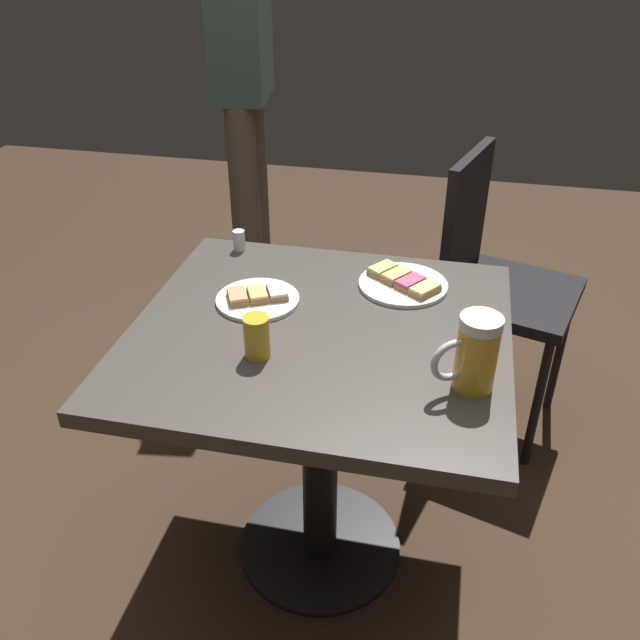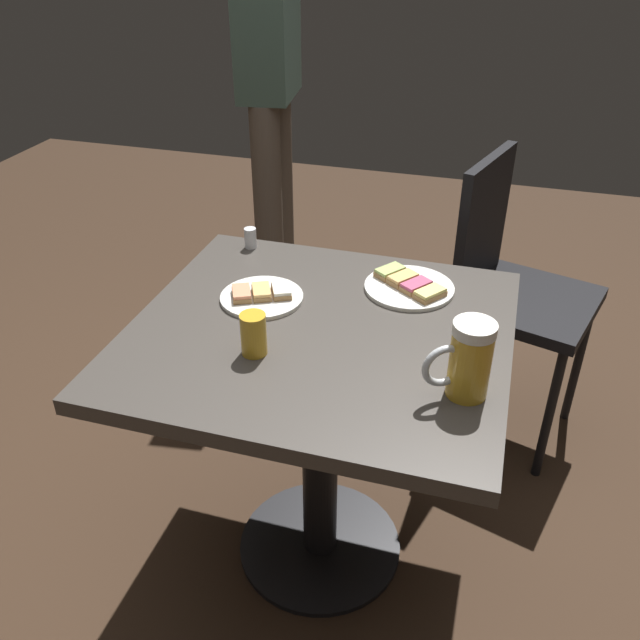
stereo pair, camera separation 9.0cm
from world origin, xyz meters
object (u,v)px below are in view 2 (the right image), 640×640
(beer_glass_small, at_px, (254,334))
(salt_shaker, at_px, (250,238))
(plate_near, at_px, (262,296))
(beer_mug, at_px, (468,360))
(patron_standing, at_px, (270,85))
(cafe_chair, at_px, (509,282))
(plate_far, at_px, (409,286))

(beer_glass_small, xyz_separation_m, salt_shaker, (0.46, 0.19, -0.02))
(plate_near, relative_size, beer_mug, 1.24)
(beer_mug, relative_size, patron_standing, 0.10)
(plate_near, xyz_separation_m, cafe_chair, (0.59, -0.56, -0.19))
(beer_glass_small, bearing_deg, plate_near, 16.82)
(beer_glass_small, relative_size, patron_standing, 0.06)
(salt_shaker, relative_size, cafe_chair, 0.06)
(cafe_chair, distance_m, patron_standing, 1.13)
(cafe_chair, bearing_deg, plate_near, -27.07)
(beer_glass_small, xyz_separation_m, cafe_chair, (0.80, -0.50, -0.23))
(plate_far, bearing_deg, beer_glass_small, 143.60)
(salt_shaker, distance_m, patron_standing, 0.89)
(plate_near, height_order, patron_standing, patron_standing)
(beer_mug, bearing_deg, plate_near, 65.54)
(beer_glass_small, distance_m, patron_standing, 1.38)
(patron_standing, bearing_deg, plate_near, 10.74)
(plate_near, distance_m, cafe_chair, 0.84)
(plate_far, relative_size, beer_mug, 1.38)
(salt_shaker, bearing_deg, cafe_chair, -63.52)
(plate_far, bearing_deg, beer_mug, -155.40)
(plate_near, distance_m, plate_far, 0.35)
(plate_far, distance_m, patron_standing, 1.19)
(plate_far, bearing_deg, cafe_chair, -27.91)
(beer_glass_small, height_order, patron_standing, patron_standing)
(plate_near, xyz_separation_m, beer_glass_small, (-0.21, -0.06, 0.04))
(beer_mug, distance_m, patron_standing, 1.57)
(plate_near, relative_size, beer_glass_small, 2.13)
(plate_far, height_order, salt_shaker, salt_shaker)
(plate_far, xyz_separation_m, beer_mug, (-0.37, -0.17, 0.07))
(beer_mug, height_order, patron_standing, patron_standing)
(salt_shaker, bearing_deg, beer_glass_small, -157.62)
(patron_standing, bearing_deg, beer_glass_small, 10.43)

